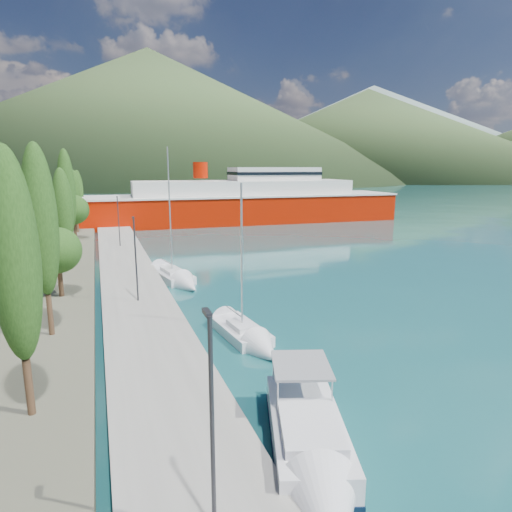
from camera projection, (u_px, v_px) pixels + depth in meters
name	position (u px, v px, depth m)	size (l,w,h in m)	color
ground	(136.00, 202.00, 131.23)	(1400.00, 1400.00, 0.00)	#1A5558
quay	(127.00, 270.00, 41.78)	(5.00, 88.00, 0.80)	gray
hills_far	(201.00, 121.00, 620.63)	(1480.00, 900.00, 180.00)	slate
hills_near	(220.00, 124.00, 386.47)	(1010.00, 520.00, 115.00)	#395029
tree_row	(67.00, 210.00, 44.40)	(3.97, 65.45, 11.56)	#47301E
lamp_posts	(135.00, 254.00, 30.95)	(0.15, 45.46, 6.06)	#2D2D33
motor_cruiser	(313.00, 464.00, 14.26)	(5.28, 9.27, 3.29)	black
sailboat_near	(252.00, 341.00, 25.03)	(2.95, 7.31, 10.21)	silver
sailboat_mid	(180.00, 280.00, 38.32)	(4.08, 9.30, 12.97)	silver
ferry	(245.00, 203.00, 81.63)	(60.05, 15.27, 11.82)	#AD1401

